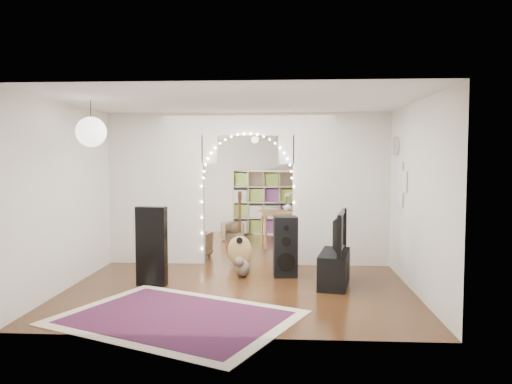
# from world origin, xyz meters

# --- Properties ---
(floor) EXTENTS (7.50, 7.50, 0.00)m
(floor) POSITION_xyz_m (0.00, 0.00, 0.00)
(floor) COLOR black
(floor) RESTS_ON ground
(ceiling) EXTENTS (5.00, 7.50, 0.02)m
(ceiling) POSITION_xyz_m (0.00, 0.00, 2.70)
(ceiling) COLOR white
(ceiling) RESTS_ON wall_back
(wall_back) EXTENTS (5.00, 0.02, 2.70)m
(wall_back) POSITION_xyz_m (0.00, 3.75, 1.35)
(wall_back) COLOR silver
(wall_back) RESTS_ON floor
(wall_front) EXTENTS (5.00, 0.02, 2.70)m
(wall_front) POSITION_xyz_m (0.00, -3.75, 1.35)
(wall_front) COLOR silver
(wall_front) RESTS_ON floor
(wall_left) EXTENTS (0.02, 7.50, 2.70)m
(wall_left) POSITION_xyz_m (-2.50, 0.00, 1.35)
(wall_left) COLOR silver
(wall_left) RESTS_ON floor
(wall_right) EXTENTS (0.02, 7.50, 2.70)m
(wall_right) POSITION_xyz_m (2.50, 0.00, 1.35)
(wall_right) COLOR silver
(wall_right) RESTS_ON floor
(divider_wall) EXTENTS (5.00, 0.20, 2.70)m
(divider_wall) POSITION_xyz_m (0.00, 0.00, 1.42)
(divider_wall) COLOR silver
(divider_wall) RESTS_ON floor
(fairy_lights) EXTENTS (1.64, 0.04, 1.60)m
(fairy_lights) POSITION_xyz_m (0.00, -0.13, 1.55)
(fairy_lights) COLOR #FFEABF
(fairy_lights) RESTS_ON divider_wall
(window) EXTENTS (0.04, 1.20, 1.40)m
(window) POSITION_xyz_m (-2.47, 1.80, 1.50)
(window) COLOR white
(window) RESTS_ON wall_left
(wall_clock) EXTENTS (0.03, 0.31, 0.31)m
(wall_clock) POSITION_xyz_m (2.48, -0.60, 2.10)
(wall_clock) COLOR white
(wall_clock) RESTS_ON wall_right
(picture_frames) EXTENTS (0.02, 0.50, 0.70)m
(picture_frames) POSITION_xyz_m (2.48, -1.00, 1.50)
(picture_frames) COLOR white
(picture_frames) RESTS_ON wall_right
(paper_lantern) EXTENTS (0.40, 0.40, 0.40)m
(paper_lantern) POSITION_xyz_m (-1.90, -2.40, 2.25)
(paper_lantern) COLOR white
(paper_lantern) RESTS_ON ceiling
(ceiling_fan) EXTENTS (1.10, 1.10, 0.30)m
(ceiling_fan) POSITION_xyz_m (0.00, 2.00, 2.40)
(ceiling_fan) COLOR #C28B40
(ceiling_fan) RESTS_ON ceiling
(area_rug) EXTENTS (3.26, 2.92, 0.02)m
(area_rug) POSITION_xyz_m (-0.62, -3.14, 0.01)
(area_rug) COLOR maroon
(area_rug) RESTS_ON floor
(guitar_case) EXTENTS (0.47, 0.20, 1.18)m
(guitar_case) POSITION_xyz_m (-1.32, -1.64, 0.59)
(guitar_case) COLOR black
(guitar_case) RESTS_ON floor
(acoustic_guitar) EXTENTS (0.46, 0.20, 1.12)m
(acoustic_guitar) POSITION_xyz_m (-0.13, -0.25, 0.49)
(acoustic_guitar) COLOR tan
(acoustic_guitar) RESTS_ON floor
(tabby_cat) EXTENTS (0.32, 0.56, 0.37)m
(tabby_cat) POSITION_xyz_m (-0.02, -1.01, 0.15)
(tabby_cat) COLOR brown
(tabby_cat) RESTS_ON floor
(floor_speaker) EXTENTS (0.40, 0.36, 0.97)m
(floor_speaker) POSITION_xyz_m (0.67, -0.95, 0.48)
(floor_speaker) COLOR black
(floor_speaker) RESTS_ON floor
(media_console) EXTENTS (0.58, 1.06, 0.50)m
(media_console) POSITION_xyz_m (1.41, -1.47, 0.25)
(media_console) COLOR black
(media_console) RESTS_ON floor
(tv) EXTENTS (0.34, 1.08, 0.62)m
(tv) POSITION_xyz_m (1.41, -1.47, 0.81)
(tv) COLOR black
(tv) RESTS_ON media_console
(bookcase) EXTENTS (1.59, 0.95, 1.60)m
(bookcase) POSITION_xyz_m (0.13, 3.50, 0.80)
(bookcase) COLOR beige
(bookcase) RESTS_ON floor
(dining_table) EXTENTS (1.32, 0.99, 0.76)m
(dining_table) POSITION_xyz_m (0.72, 1.81, 0.68)
(dining_table) COLOR brown
(dining_table) RESTS_ON floor
(flower_vase) EXTENTS (0.21, 0.21, 0.19)m
(flower_vase) POSITION_xyz_m (0.72, 1.81, 0.85)
(flower_vase) COLOR white
(flower_vase) RESTS_ON dining_table
(dining_chair_left) EXTENTS (0.65, 0.66, 0.50)m
(dining_chair_left) POSITION_xyz_m (-1.05, 0.40, 0.25)
(dining_chair_left) COLOR brown
(dining_chair_left) RESTS_ON floor
(dining_chair_right) EXTENTS (0.58, 0.59, 0.42)m
(dining_chair_right) POSITION_xyz_m (-0.55, 2.45, 0.21)
(dining_chair_right) COLOR brown
(dining_chair_right) RESTS_ON floor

